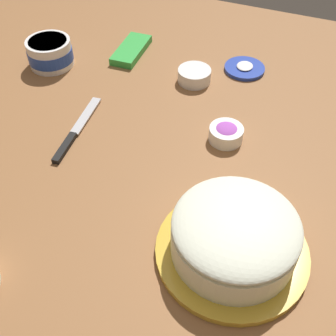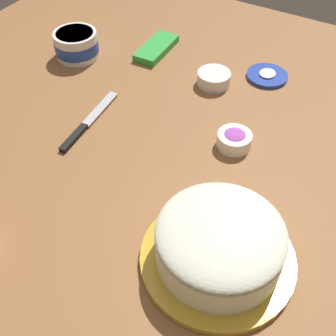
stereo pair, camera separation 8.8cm
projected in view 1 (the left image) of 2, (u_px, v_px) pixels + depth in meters
name	position (u px, v px, depth m)	size (l,w,h in m)	color
ground_plane	(141.00, 148.00, 0.97)	(1.54, 1.54, 0.00)	#936038
frosted_cake	(234.00, 238.00, 0.75)	(0.28, 0.28, 0.11)	gold
frosting_tub	(50.00, 52.00, 1.18)	(0.12, 0.12, 0.07)	white
frosting_tub_lid	(245.00, 68.00, 1.18)	(0.11, 0.11, 0.02)	#233DAD
spreading_knife	(74.00, 134.00, 1.00)	(0.24, 0.04, 0.01)	silver
sprinkle_bowl_rainbow	(226.00, 133.00, 0.98)	(0.08, 0.08, 0.04)	white
sprinkle_bowl_pink	(194.00, 75.00, 1.14)	(0.09, 0.09, 0.04)	white
candy_box_lower	(131.00, 50.00, 1.24)	(0.16, 0.07, 0.02)	green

